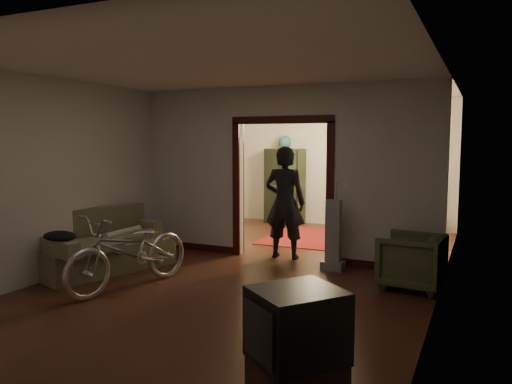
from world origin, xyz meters
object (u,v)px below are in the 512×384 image
Objects in this scene: sofa at (105,240)px; desk at (393,215)px; person at (285,202)px; armchair at (411,261)px; bicycle at (130,251)px; locker at (285,186)px.

desk is at bearing 72.84° from sofa.
person reaches higher than sofa.
person is (-2.13, 0.87, 0.56)m from armchair.
desk is (2.47, 5.49, -0.14)m from bicycle.
locker is at bearing -174.70° from desk.
sofa is 5.97m from desk.
locker reaches higher than desk.
person is 1.89× the size of desk.
person reaches higher than armchair.
desk is at bearing 15.21° from locker.
person is at bearing 76.74° from bicycle.
armchair is at bearing 152.17° from person.
bicycle is 3.69m from armchair.
bicycle is at bearing 57.97° from person.
bicycle is 2.75m from person.
armchair is 4.03m from desk.
bicycle is at bearing -59.22° from armchair.
person is 1.06× the size of locker.
desk is at bearing 79.06° from bicycle.
sofa is 2.03× the size of desk.
sofa is 4.40m from armchair.
armchair is 0.81× the size of desk.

